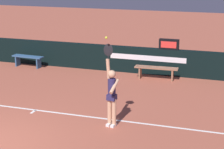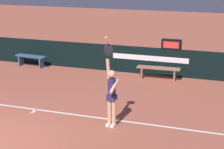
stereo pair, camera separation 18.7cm
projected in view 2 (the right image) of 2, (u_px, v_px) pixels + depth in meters
The scene contains 6 objects.
back_wall at pixel (96, 57), 16.74m from camera, with size 16.87×0.29×1.08m.
speed_display at pixel (171, 44), 15.52m from camera, with size 0.80×0.20×0.42m.
tennis_player at pixel (112, 93), 10.69m from camera, with size 0.45×0.47×2.36m.
tennis_ball at pixel (106, 38), 10.11m from camera, with size 0.07×0.07×0.07m.
courtside_bench_near at pixel (158, 70), 15.21m from camera, with size 1.71×0.42×0.50m.
courtside_bench_far at pixel (31, 58), 17.14m from camera, with size 1.46×0.46×0.50m.
Camera 2 is at (5.96, -7.41, 4.40)m, focal length 62.18 mm.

